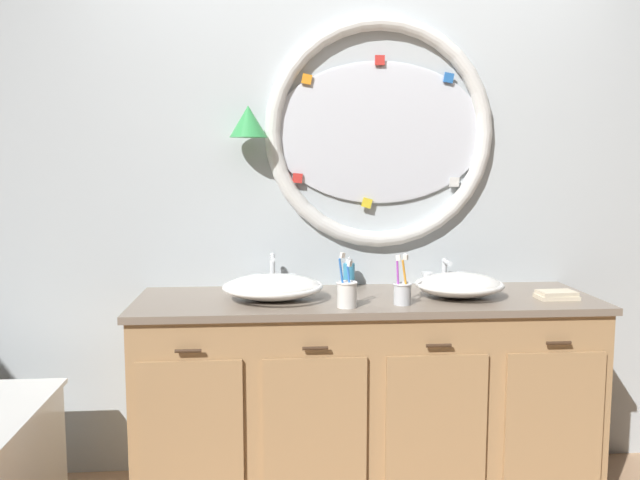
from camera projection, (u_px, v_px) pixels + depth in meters
The scene contains 10 objects.
back_wall_assembly at pixel (353, 193), 3.12m from camera, with size 6.40×0.26×2.60m.
vanity_counter at pixel (365, 396), 2.89m from camera, with size 1.97×0.63×0.89m.
sink_basin_left at pixel (273, 287), 2.78m from camera, with size 0.43×0.43×0.11m.
sink_basin_right at pixel (459, 285), 2.84m from camera, with size 0.38×0.38×0.10m.
faucet_set_left at pixel (273, 275), 3.01m from camera, with size 0.22×0.15×0.17m.
faucet_set_right at pixel (445, 275), 3.08m from camera, with size 0.22×0.12×0.13m.
toothbrush_holder_left at pixel (347, 293), 2.63m from camera, with size 0.09×0.09×0.22m.
toothbrush_holder_right at pixel (402, 292), 2.68m from camera, with size 0.08×0.08×0.21m.
soap_dispenser at pixel (349, 274), 3.04m from camera, with size 0.05×0.06×0.14m.
folded_hand_towel at pixel (557, 295), 2.80m from camera, with size 0.17×0.11×0.03m.
Camera 1 is at (-0.39, -2.52, 1.47)m, focal length 36.99 mm.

